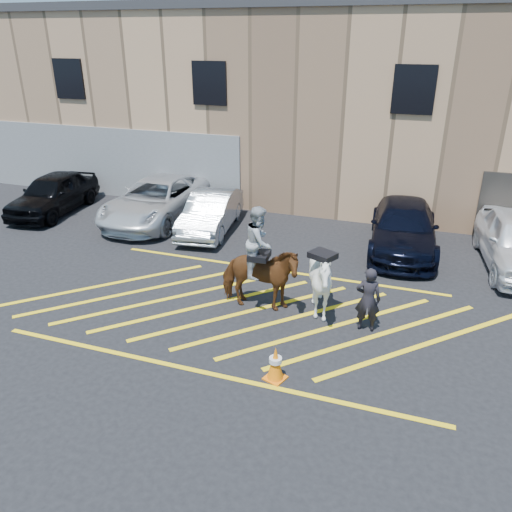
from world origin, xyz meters
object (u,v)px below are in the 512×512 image
(saddled_white, at_px, (321,282))
(car_white_pickup, at_px, (157,200))
(car_black_suv, at_px, (53,193))
(handler, at_px, (368,299))
(car_silver_sedan, at_px, (211,212))
(traffic_cone, at_px, (275,363))
(car_blue_suv, at_px, (403,227))
(mounted_bay, at_px, (259,269))

(saddled_white, bearing_deg, car_white_pickup, 145.85)
(car_black_suv, height_order, handler, handler)
(car_black_suv, distance_m, car_silver_sedan, 6.39)
(handler, xyz_separation_m, traffic_cone, (-1.42, -2.40, -0.40))
(car_blue_suv, bearing_deg, traffic_cone, -107.72)
(car_black_suv, relative_size, car_blue_suv, 0.88)
(car_black_suv, relative_size, car_white_pickup, 0.81)
(mounted_bay, distance_m, traffic_cone, 2.85)
(car_blue_suv, bearing_deg, car_white_pickup, 176.73)
(handler, height_order, traffic_cone, handler)
(car_black_suv, relative_size, mounted_bay, 1.64)
(car_white_pickup, relative_size, handler, 3.46)
(car_white_pickup, relative_size, saddled_white, 2.60)
(car_blue_suv, distance_m, mounted_bay, 5.92)
(car_silver_sedan, bearing_deg, handler, -46.05)
(car_white_pickup, xyz_separation_m, saddled_white, (7.03, -4.77, 0.14))
(car_white_pickup, xyz_separation_m, traffic_cone, (6.74, -7.47, -0.38))
(car_white_pickup, bearing_deg, car_silver_sedan, -10.56)
(mounted_bay, bearing_deg, saddled_white, 7.47)
(car_silver_sedan, height_order, car_blue_suv, car_blue_suv)
(car_white_pickup, height_order, handler, handler)
(car_black_suv, xyz_separation_m, traffic_cone, (10.85, -6.93, -0.37))
(car_white_pickup, xyz_separation_m, car_silver_sedan, (2.29, -0.41, -0.09))
(handler, height_order, saddled_white, saddled_white)
(mounted_bay, distance_m, saddled_white, 1.49)
(car_blue_suv, relative_size, traffic_cone, 6.70)
(car_white_pickup, distance_m, handler, 9.61)
(mounted_bay, height_order, saddled_white, mounted_bay)
(car_silver_sedan, relative_size, saddled_white, 1.94)
(saddled_white, bearing_deg, car_blue_suv, 72.30)
(handler, bearing_deg, car_blue_suv, -98.63)
(car_silver_sedan, xyz_separation_m, mounted_bay, (3.28, -4.55, 0.41))
(car_silver_sedan, height_order, saddled_white, saddled_white)
(car_blue_suv, xyz_separation_m, mounted_bay, (-3.03, -5.07, 0.35))
(car_black_suv, bearing_deg, car_blue_suv, -2.90)
(car_silver_sedan, distance_m, car_blue_suv, 6.32)
(car_black_suv, xyz_separation_m, handler, (12.27, -4.53, 0.04))
(car_white_pickup, distance_m, saddled_white, 8.50)
(saddled_white, bearing_deg, mounted_bay, -172.53)
(car_white_pickup, bearing_deg, handler, -32.17)
(car_black_suv, relative_size, traffic_cone, 5.91)
(saddled_white, bearing_deg, traffic_cone, -96.10)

